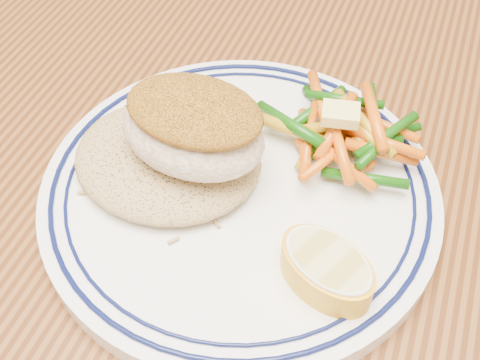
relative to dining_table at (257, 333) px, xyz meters
name	(u,v)px	position (x,y,z in m)	size (l,w,h in m)	color
dining_table	(257,333)	(0.00, 0.00, 0.00)	(1.50, 0.90, 0.75)	#4C260F
plate	(240,191)	(-0.03, 0.03, 0.11)	(0.24, 0.24, 0.02)	white
rice_pilaf	(167,155)	(-0.07, 0.03, 0.12)	(0.12, 0.10, 0.02)	#A48552
fish_fillet	(193,127)	(-0.06, 0.04, 0.15)	(0.09, 0.07, 0.04)	beige
vegetable_pile	(343,130)	(0.02, 0.09, 0.13)	(0.11, 0.10, 0.03)	#124E09
butter_pat	(341,114)	(0.02, 0.08, 0.14)	(0.02, 0.02, 0.01)	#FEEC7C
lemon_wedge	(327,268)	(0.04, -0.01, 0.12)	(0.07, 0.07, 0.02)	yellow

